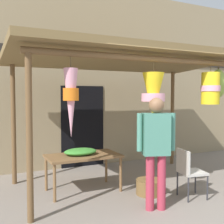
# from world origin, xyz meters

# --- Properties ---
(ground_plane) EXTENTS (30.00, 30.00, 0.00)m
(ground_plane) POSITION_xyz_m (0.00, 0.00, 0.00)
(ground_plane) COLOR gray
(shop_facade) EXTENTS (11.12, 0.29, 4.46)m
(shop_facade) POSITION_xyz_m (-0.00, 2.68, 2.23)
(shop_facade) COLOR #9E8966
(shop_facade) RESTS_ON ground_plane
(market_stall_canopy) EXTENTS (4.38, 2.41, 2.60)m
(market_stall_canopy) POSITION_xyz_m (-0.30, 0.68, 2.30)
(market_stall_canopy) COLOR brown
(market_stall_canopy) RESTS_ON ground_plane
(display_table) EXTENTS (1.32, 0.74, 0.67)m
(display_table) POSITION_xyz_m (-1.21, 0.80, 0.60)
(display_table) COLOR brown
(display_table) RESTS_ON ground_plane
(flower_heap_on_table) EXTENTS (0.61, 0.43, 0.12)m
(flower_heap_on_table) POSITION_xyz_m (-1.24, 0.81, 0.73)
(flower_heap_on_table) COLOR green
(flower_heap_on_table) RESTS_ON display_table
(folding_chair) EXTENTS (0.46, 0.46, 0.84)m
(folding_chair) POSITION_xyz_m (0.29, -0.32, 0.50)
(folding_chair) COLOR beige
(folding_chair) RESTS_ON ground_plane
(wicker_basket_by_table) EXTENTS (0.46, 0.46, 0.26)m
(wicker_basket_by_table) POSITION_xyz_m (-0.21, 0.12, 0.13)
(wicker_basket_by_table) COLOR brown
(wicker_basket_by_table) RESTS_ON ground_plane
(customer_foreground) EXTENTS (0.56, 0.34, 1.72)m
(customer_foreground) POSITION_xyz_m (-0.49, -0.49, 1.02)
(customer_foreground) COLOR #B23347
(customer_foreground) RESTS_ON ground_plane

